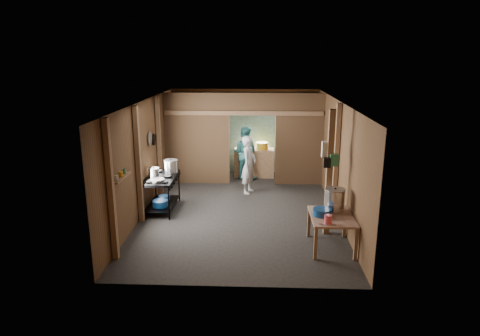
{
  "coord_description": "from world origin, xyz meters",
  "views": [
    {
      "loc": [
        0.39,
        -9.64,
        3.64
      ],
      "look_at": [
        0.0,
        -0.2,
        1.1
      ],
      "focal_mm": 31.9,
      "sensor_mm": 36.0,
      "label": 1
    }
  ],
  "objects_px": {
    "gas_range": "(162,193)",
    "prep_table": "(331,232)",
    "stove_pot_large": "(171,167)",
    "pink_bucket": "(328,219)",
    "yellow_tub": "(262,146)",
    "cook": "(249,165)",
    "stock_pot": "(335,200)"
  },
  "relations": [
    {
      "from": "stove_pot_large",
      "to": "stock_pot",
      "type": "height_order",
      "value": "stove_pot_large"
    },
    {
      "from": "cook",
      "to": "stock_pot",
      "type": "bearing_deg",
      "value": -130.77
    },
    {
      "from": "stock_pot",
      "to": "cook",
      "type": "bearing_deg",
      "value": 119.89
    },
    {
      "from": "prep_table",
      "to": "cook",
      "type": "bearing_deg",
      "value": 116.53
    },
    {
      "from": "stove_pot_large",
      "to": "pink_bucket",
      "type": "distance_m",
      "value": 4.36
    },
    {
      "from": "gas_range",
      "to": "prep_table",
      "type": "bearing_deg",
      "value": -27.35
    },
    {
      "from": "stove_pot_large",
      "to": "yellow_tub",
      "type": "bearing_deg",
      "value": 49.31
    },
    {
      "from": "prep_table",
      "to": "yellow_tub",
      "type": "relative_size",
      "value": 2.94
    },
    {
      "from": "prep_table",
      "to": "yellow_tub",
      "type": "distance_m",
      "value": 5.14
    },
    {
      "from": "cook",
      "to": "gas_range",
      "type": "bearing_deg",
      "value": 143.75
    },
    {
      "from": "prep_table",
      "to": "pink_bucket",
      "type": "bearing_deg",
      "value": -109.31
    },
    {
      "from": "gas_range",
      "to": "stove_pot_large",
      "type": "bearing_deg",
      "value": 67.19
    },
    {
      "from": "pink_bucket",
      "to": "gas_range",
      "type": "bearing_deg",
      "value": 146.98
    },
    {
      "from": "stove_pot_large",
      "to": "stock_pot",
      "type": "relative_size",
      "value": 0.72
    },
    {
      "from": "gas_range",
      "to": "stock_pot",
      "type": "xyz_separation_m",
      "value": [
        3.8,
        -1.64,
        0.46
      ]
    },
    {
      "from": "stock_pot",
      "to": "cook",
      "type": "xyz_separation_m",
      "value": [
        -1.75,
        3.04,
        -0.09
      ]
    },
    {
      "from": "cook",
      "to": "stove_pot_large",
      "type": "bearing_deg",
      "value": 137.35
    },
    {
      "from": "stove_pot_large",
      "to": "cook",
      "type": "height_order",
      "value": "cook"
    },
    {
      "from": "gas_range",
      "to": "pink_bucket",
      "type": "bearing_deg",
      "value": -33.02
    },
    {
      "from": "stove_pot_large",
      "to": "pink_bucket",
      "type": "height_order",
      "value": "stove_pot_large"
    },
    {
      "from": "yellow_tub",
      "to": "cook",
      "type": "height_order",
      "value": "cook"
    },
    {
      "from": "yellow_tub",
      "to": "pink_bucket",
      "type": "bearing_deg",
      "value": -77.73
    },
    {
      "from": "prep_table",
      "to": "stove_pot_large",
      "type": "relative_size",
      "value": 3.3
    },
    {
      "from": "pink_bucket",
      "to": "cook",
      "type": "xyz_separation_m",
      "value": [
        -1.52,
        3.72,
        0.04
      ]
    },
    {
      "from": "gas_range",
      "to": "stove_pot_large",
      "type": "height_order",
      "value": "stove_pot_large"
    },
    {
      "from": "yellow_tub",
      "to": "gas_range",
      "type": "bearing_deg",
      "value": -128.69
    },
    {
      "from": "gas_range",
      "to": "prep_table",
      "type": "xyz_separation_m",
      "value": [
        3.71,
        -1.92,
        -0.08
      ]
    },
    {
      "from": "pink_bucket",
      "to": "stock_pot",
      "type": "bearing_deg",
      "value": 71.49
    },
    {
      "from": "stock_pot",
      "to": "stove_pot_large",
      "type": "bearing_deg",
      "value": 150.67
    },
    {
      "from": "stove_pot_large",
      "to": "pink_bucket",
      "type": "bearing_deg",
      "value": -38.71
    },
    {
      "from": "gas_range",
      "to": "cook",
      "type": "relative_size",
      "value": 0.9
    },
    {
      "from": "gas_range",
      "to": "prep_table",
      "type": "distance_m",
      "value": 4.18
    }
  ]
}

